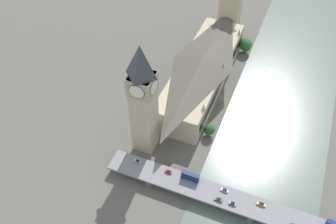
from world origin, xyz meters
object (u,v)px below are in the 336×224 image
road_bridge (253,208)px  car_southbound_mid (225,190)px  clock_tower (143,98)px  car_northbound_tail (137,161)px  parliament_hall (202,70)px  car_southbound_lead (232,204)px  car_southbound_extra (168,172)px  double_decker_bus_mid (190,176)px  car_northbound_lead (219,200)px  victoria_tower (230,7)px  car_southbound_tail (261,204)px

road_bridge → car_southbound_mid: 17.16m
clock_tower → car_northbound_tail: bearing=99.5°
parliament_hall → car_southbound_lead: 100.18m
car_southbound_lead → car_southbound_mid: (6.01, -6.16, -0.04)m
parliament_hall → car_southbound_extra: (-8.19, 82.86, -5.80)m
double_decker_bus_mid → road_bridge: bearing=174.4°
car_northbound_lead → car_southbound_extra: 31.37m
car_northbound_tail → clock_tower: bearing=-80.5°
victoria_tower → car_northbound_tail: 150.91m
parliament_hall → car_southbound_lead: bearing=117.6°
car_northbound_tail → car_southbound_lead: size_ratio=0.95×
car_northbound_lead → car_southbound_lead: car_southbound_lead is taller
car_southbound_mid → car_southbound_tail: 19.88m
double_decker_bus_mid → car_southbound_extra: bearing=2.1°
car_northbound_lead → car_southbound_tail: 21.96m
clock_tower → car_southbound_tail: 82.92m
car_southbound_extra → parliament_hall: bearing=-84.4°
double_decker_bus_mid → car_northbound_tail: 31.53m
clock_tower → road_bridge: clock_tower is taller
car_southbound_mid → car_southbound_tail: bearing=177.3°
clock_tower → car_southbound_extra: 43.26m
car_southbound_mid → car_southbound_lead: bearing=134.3°
car_southbound_lead → car_southbound_tail: bearing=-159.3°
road_bridge → car_southbound_mid: size_ratio=38.13×
double_decker_bus_mid → car_southbound_mid: (-19.59, 0.09, -2.06)m
clock_tower → car_southbound_lead: 72.38m
car_southbound_extra → car_southbound_lead: bearing=171.3°
car_northbound_tail → car_southbound_mid: 51.06m
car_northbound_tail → car_southbound_lead: bearing=174.3°
parliament_hall → victoria_tower: victoria_tower is taller
double_decker_bus_mid → car_southbound_tail: bearing=178.5°
parliament_hall → car_southbound_lead: size_ratio=27.20×
road_bridge → car_southbound_tail: car_southbound_tail is taller
car_northbound_tail → car_southbound_extra: car_northbound_tail is taller
clock_tower → car_northbound_lead: bearing=155.4°
car_northbound_lead → clock_tower: bearing=-24.6°
car_northbound_tail → car_southbound_extra: bearing=-179.6°
road_bridge → car_southbound_tail: (-3.14, -2.52, 1.77)m
parliament_hall → clock_tower: size_ratio=1.48×
road_bridge → car_southbound_mid: car_southbound_mid is taller
car_southbound_lead → road_bridge: bearing=-165.8°
parliament_hall → victoria_tower: (0.05, -66.43, 12.43)m
parliament_hall → car_southbound_mid: parliament_hall is taller
car_southbound_extra → road_bridge: bearing=176.4°
double_decker_bus_mid → car_southbound_lead: 26.43m
victoria_tower → double_decker_bus_mid: size_ratio=5.35×
victoria_tower → car_southbound_extra: (-8.24, 149.29, -18.23)m
car_northbound_tail → car_southbound_mid: car_northbound_tail is taller
car_southbound_lead → car_southbound_extra: (38.10, -5.80, -0.02)m
car_northbound_lead → car_northbound_tail: (49.71, -6.12, 0.01)m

